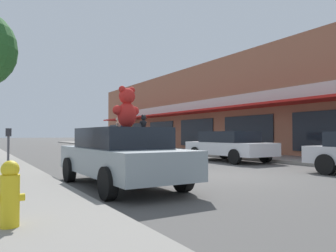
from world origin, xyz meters
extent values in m
plane|color=#514F4C|center=(0.00, 0.00, 0.00)|extent=(260.00, 260.00, 0.00)
cube|color=#9E6047|center=(13.12, 12.47, 3.25)|extent=(10.51, 37.47, 6.49)
cube|color=red|center=(7.02, 12.47, 2.87)|extent=(1.70, 31.48, 0.12)
cube|color=silver|center=(7.81, 12.47, 3.42)|extent=(0.08, 29.98, 0.70)
cube|color=black|center=(7.82, 1.76, 1.40)|extent=(0.06, 4.07, 2.00)
cube|color=black|center=(7.82, 7.11, 1.40)|extent=(0.06, 4.07, 2.00)
cube|color=black|center=(7.82, 12.47, 1.40)|extent=(0.06, 4.07, 2.00)
cube|color=black|center=(7.82, 17.82, 1.40)|extent=(0.06, 4.07, 2.00)
cube|color=black|center=(7.82, 23.17, 1.40)|extent=(0.06, 4.07, 2.00)
cube|color=black|center=(7.82, 28.53, 1.40)|extent=(0.06, 4.07, 2.00)
cube|color=#8C999E|center=(-3.52, -0.24, 0.62)|extent=(1.79, 4.53, 0.61)
cube|color=black|center=(-3.52, -0.24, 1.17)|extent=(1.56, 2.50, 0.48)
cylinder|color=black|center=(-4.39, 1.15, 0.32)|extent=(0.21, 0.64, 0.64)
cylinder|color=black|center=(-2.67, 1.17, 0.32)|extent=(0.21, 0.64, 0.64)
cylinder|color=black|center=(-4.37, -1.65, 0.32)|extent=(0.21, 0.64, 0.64)
cylinder|color=black|center=(-2.65, -1.63, 0.32)|extent=(0.21, 0.64, 0.64)
ellipsoid|color=red|center=(-3.39, -0.30, 1.72)|extent=(0.55, 0.49, 0.62)
sphere|color=red|center=(-3.39, -0.30, 2.18)|extent=(0.47, 0.47, 0.39)
sphere|color=red|center=(-3.25, -0.27, 2.33)|extent=(0.20, 0.20, 0.17)
sphere|color=red|center=(-3.53, -0.32, 2.33)|extent=(0.20, 0.20, 0.17)
sphere|color=#FF4741|center=(-3.42, -0.13, 2.15)|extent=(0.18, 0.18, 0.15)
sphere|color=red|center=(-3.15, -0.21, 1.83)|extent=(0.27, 0.27, 0.23)
sphere|color=red|center=(-3.64, -0.31, 1.83)|extent=(0.27, 0.27, 0.23)
ellipsoid|color=blue|center=(-3.26, 0.40, 1.50)|extent=(0.18, 0.17, 0.18)
sphere|color=blue|center=(-3.26, 0.40, 1.63)|extent=(0.15, 0.15, 0.12)
sphere|color=blue|center=(-3.22, 0.38, 1.68)|extent=(0.06, 0.06, 0.05)
sphere|color=blue|center=(-3.29, 0.42, 1.68)|extent=(0.06, 0.06, 0.05)
sphere|color=#548DFF|center=(-3.24, 0.45, 1.62)|extent=(0.06, 0.06, 0.04)
sphere|color=blue|center=(-3.19, 0.38, 1.53)|extent=(0.09, 0.09, 0.07)
sphere|color=blue|center=(-3.32, 0.44, 1.53)|extent=(0.09, 0.09, 0.07)
ellipsoid|color=black|center=(-3.15, -0.73, 1.50)|extent=(0.18, 0.17, 0.19)
sphere|color=black|center=(-3.15, -0.73, 1.64)|extent=(0.16, 0.16, 0.12)
sphere|color=black|center=(-3.11, -0.71, 1.69)|extent=(0.07, 0.07, 0.05)
sphere|color=black|center=(-3.19, -0.75, 1.69)|extent=(0.07, 0.07, 0.05)
sphere|color=#3A3A3D|center=(-3.17, -0.68, 1.63)|extent=(0.06, 0.06, 0.05)
sphere|color=black|center=(-3.09, -0.69, 1.53)|extent=(0.09, 0.09, 0.07)
sphere|color=black|center=(-3.23, -0.75, 1.53)|extent=(0.09, 0.09, 0.07)
ellipsoid|color=green|center=(-2.97, 0.51, 1.49)|extent=(0.16, 0.16, 0.16)
sphere|color=green|center=(-2.97, 0.51, 1.61)|extent=(0.14, 0.14, 0.10)
sphere|color=green|center=(-2.95, 0.48, 1.65)|extent=(0.06, 0.06, 0.04)
sphere|color=green|center=(-2.99, 0.54, 1.65)|extent=(0.06, 0.06, 0.04)
sphere|color=#5ADA6D|center=(-2.93, 0.53, 1.60)|extent=(0.05, 0.05, 0.04)
sphere|color=green|center=(-2.93, 0.46, 1.52)|extent=(0.08, 0.08, 0.06)
sphere|color=green|center=(-3.00, 0.57, 1.52)|extent=(0.08, 0.08, 0.06)
ellipsoid|color=yellow|center=(-3.09, 0.18, 1.48)|extent=(0.15, 0.15, 0.16)
sphere|color=yellow|center=(-3.09, 0.18, 1.60)|extent=(0.13, 0.13, 0.10)
sphere|color=yellow|center=(-3.06, 0.16, 1.64)|extent=(0.06, 0.06, 0.04)
sphere|color=yellow|center=(-3.13, 0.20, 1.64)|extent=(0.06, 0.06, 0.04)
sphere|color=#FFFF4D|center=(-3.07, 0.22, 1.59)|extent=(0.05, 0.05, 0.04)
sphere|color=yellow|center=(-3.03, 0.16, 1.51)|extent=(0.08, 0.08, 0.06)
sphere|color=yellow|center=(-3.15, 0.22, 1.51)|extent=(0.08, 0.08, 0.06)
ellipsoid|color=beige|center=(-3.37, 0.28, 1.50)|extent=(0.19, 0.19, 0.19)
sphere|color=beige|center=(-3.37, 0.28, 1.65)|extent=(0.17, 0.17, 0.12)
sphere|color=beige|center=(-3.34, 0.32, 1.69)|extent=(0.07, 0.07, 0.05)
sphere|color=beige|center=(-3.39, 0.25, 1.69)|extent=(0.07, 0.07, 0.05)
sphere|color=white|center=(-3.41, 0.32, 1.64)|extent=(0.07, 0.07, 0.05)
sphere|color=beige|center=(-3.32, 0.35, 1.54)|extent=(0.10, 0.10, 0.07)
sphere|color=beige|center=(-3.42, 0.23, 1.54)|extent=(0.10, 0.10, 0.07)
ellipsoid|color=olive|center=(-3.12, 0.39, 1.49)|extent=(0.17, 0.16, 0.17)
sphere|color=olive|center=(-3.12, 0.39, 1.62)|extent=(0.15, 0.15, 0.11)
sphere|color=olive|center=(-3.09, 0.41, 1.66)|extent=(0.06, 0.06, 0.05)
sphere|color=olive|center=(-3.15, 0.38, 1.66)|extent=(0.06, 0.06, 0.05)
sphere|color=tan|center=(-3.14, 0.43, 1.61)|extent=(0.06, 0.06, 0.04)
sphere|color=olive|center=(-3.06, 0.44, 1.52)|extent=(0.09, 0.09, 0.06)
sphere|color=olive|center=(-3.19, 0.37, 1.52)|extent=(0.09, 0.09, 0.06)
cylinder|color=black|center=(2.78, -1.39, 0.32)|extent=(0.20, 0.64, 0.64)
cube|color=silver|center=(3.68, 4.08, 0.60)|extent=(1.84, 4.51, 0.56)
cube|color=black|center=(3.68, 4.08, 1.14)|extent=(1.62, 2.57, 0.51)
cylinder|color=black|center=(2.78, 5.48, 0.32)|extent=(0.20, 0.64, 0.64)
cylinder|color=black|center=(4.58, 5.48, 0.32)|extent=(0.20, 0.64, 0.64)
cylinder|color=black|center=(2.78, 2.69, 0.32)|extent=(0.20, 0.64, 0.64)
cylinder|color=black|center=(4.58, 2.69, 0.32)|extent=(0.20, 0.64, 0.64)
cylinder|color=yellow|center=(-6.19, -3.26, 0.46)|extent=(0.22, 0.22, 0.62)
sphere|color=yellow|center=(-6.19, -3.26, 0.83)|extent=(0.21, 0.21, 0.21)
cylinder|color=yellow|center=(-6.07, -3.26, 0.49)|extent=(0.10, 0.09, 0.09)
cylinder|color=#4C4C51|center=(-5.75, 2.30, 0.67)|extent=(0.06, 0.06, 1.05)
cube|color=#2D2D33|center=(-5.75, 2.30, 1.31)|extent=(0.14, 0.10, 0.22)
camera|label=1|loc=(-6.57, -7.59, 1.25)|focal=35.00mm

